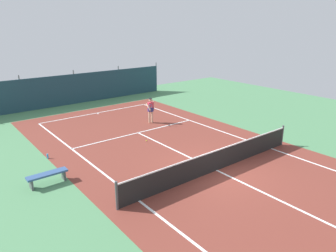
{
  "coord_description": "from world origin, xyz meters",
  "views": [
    {
      "loc": [
        -9.56,
        -8.68,
        6.26
      ],
      "look_at": [
        0.53,
        4.18,
        0.9
      ],
      "focal_mm": 33.74,
      "sensor_mm": 36.0,
      "label": 1
    }
  ],
  "objects_px": {
    "tennis_player": "(151,109)",
    "parked_car": "(42,91)",
    "water_bottle": "(48,156)",
    "courtside_bench": "(47,176)",
    "tennis_ball_near_player": "(146,141)",
    "tennis_net": "(217,160)"
  },
  "relations": [
    {
      "from": "courtside_bench",
      "to": "tennis_net",
      "type": "bearing_deg",
      "value": -28.08
    },
    {
      "from": "water_bottle",
      "to": "courtside_bench",
      "type": "bearing_deg",
      "value": -107.76
    },
    {
      "from": "tennis_net",
      "to": "tennis_player",
      "type": "distance_m",
      "value": 7.79
    },
    {
      "from": "tennis_player",
      "to": "parked_car",
      "type": "distance_m",
      "value": 11.34
    },
    {
      "from": "tennis_player",
      "to": "courtside_bench",
      "type": "distance_m",
      "value": 9.13
    },
    {
      "from": "tennis_player",
      "to": "water_bottle",
      "type": "height_order",
      "value": "tennis_player"
    },
    {
      "from": "tennis_ball_near_player",
      "to": "tennis_player",
      "type": "bearing_deg",
      "value": 50.63
    },
    {
      "from": "tennis_player",
      "to": "parked_car",
      "type": "height_order",
      "value": "parked_car"
    },
    {
      "from": "tennis_net",
      "to": "water_bottle",
      "type": "bearing_deg",
      "value": 132.62
    },
    {
      "from": "tennis_player",
      "to": "water_bottle",
      "type": "relative_size",
      "value": 6.83
    },
    {
      "from": "tennis_net",
      "to": "parked_car",
      "type": "distance_m",
      "value": 18.44
    },
    {
      "from": "tennis_player",
      "to": "parked_car",
      "type": "bearing_deg",
      "value": -67.83
    },
    {
      "from": "tennis_net",
      "to": "tennis_ball_near_player",
      "type": "distance_m",
      "value": 4.99
    },
    {
      "from": "tennis_ball_near_player",
      "to": "water_bottle",
      "type": "bearing_deg",
      "value": 168.89
    },
    {
      "from": "tennis_ball_near_player",
      "to": "parked_car",
      "type": "relative_size",
      "value": 0.02
    },
    {
      "from": "parked_car",
      "to": "courtside_bench",
      "type": "distance_m",
      "value": 15.66
    },
    {
      "from": "parked_car",
      "to": "water_bottle",
      "type": "bearing_deg",
      "value": -107.76
    },
    {
      "from": "tennis_player",
      "to": "courtside_bench",
      "type": "relative_size",
      "value": 1.03
    },
    {
      "from": "courtside_bench",
      "to": "water_bottle",
      "type": "xyz_separation_m",
      "value": [
        0.83,
        2.59,
        -0.25
      ]
    },
    {
      "from": "parked_car",
      "to": "courtside_bench",
      "type": "relative_size",
      "value": 2.65
    },
    {
      "from": "tennis_player",
      "to": "water_bottle",
      "type": "xyz_separation_m",
      "value": [
        -7.25,
        -1.62,
        -0.84
      ]
    },
    {
      "from": "tennis_net",
      "to": "tennis_ball_near_player",
      "type": "bearing_deg",
      "value": 94.45
    }
  ]
}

